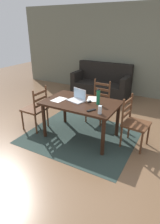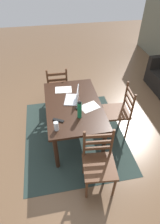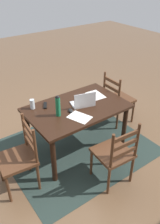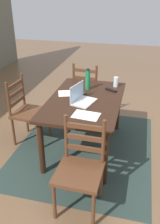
{
  "view_description": "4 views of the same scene",
  "coord_description": "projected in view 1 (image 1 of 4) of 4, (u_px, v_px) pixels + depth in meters",
  "views": [
    {
      "loc": [
        1.66,
        -3.03,
        2.1
      ],
      "look_at": [
        -0.07,
        0.09,
        0.48
      ],
      "focal_mm": 31.11,
      "sensor_mm": 36.0,
      "label": 1
    },
    {
      "loc": [
        2.36,
        -0.34,
        2.67
      ],
      "look_at": [
        0.11,
        0.09,
        0.65
      ],
      "focal_mm": 29.67,
      "sensor_mm": 36.0,
      "label": 2
    },
    {
      "loc": [
        1.66,
        2.38,
        2.5
      ],
      "look_at": [
        -0.1,
        -0.06,
        0.59
      ],
      "focal_mm": 37.91,
      "sensor_mm": 36.0,
      "label": 3
    },
    {
      "loc": [
        -2.81,
        -0.64,
        2.05
      ],
      "look_at": [
        -0.06,
        0.05,
        0.59
      ],
      "focal_mm": 39.65,
      "sensor_mm": 36.0,
      "label": 4
    }
  ],
  "objects": [
    {
      "name": "ground_plane",
      "position": [
        81.0,
        136.0,
        4.01
      ],
      "size": [
        14.0,
        14.0,
        0.0
      ],
      "primitive_type": "plane",
      "color": "brown"
    },
    {
      "name": "area_rug",
      "position": [
        81.0,
        136.0,
        4.01
      ],
      "size": [
        2.16,
        1.83,
        0.01
      ],
      "primitive_type": "cube",
      "color": "#283833",
      "rests_on": "ground"
    },
    {
      "name": "wall_back",
      "position": [
        130.0,
        51.0,
        5.94
      ],
      "size": [
        8.0,
        0.12,
        2.7
      ],
      "primitive_type": "cube",
      "color": "#6B6D5B",
      "rests_on": "ground"
    },
    {
      "name": "dining_table",
      "position": [
        81.0,
        107.0,
        3.74
      ],
      "size": [
        1.42,
        0.91,
        0.75
      ],
      "color": "black",
      "rests_on": "ground"
    },
    {
      "name": "chair_left_near",
      "position": [
        36.0,
        109.0,
        4.12
      ],
      "size": [
        0.45,
        0.45,
        0.95
      ],
      "color": "#56331E",
      "rests_on": "ground"
    },
    {
      "name": "chair_far_head",
      "position": [
        98.0,
        102.0,
        4.48
      ],
      "size": [
        0.47,
        0.47,
        0.95
      ],
      "color": "#56331E",
      "rests_on": "ground"
    },
    {
      "name": "chair_right_far",
      "position": [
        134.0,
        123.0,
        3.53
      ],
      "size": [
        0.48,
        0.48,
        0.95
      ],
      "color": "#56331E",
      "rests_on": "ground"
    },
    {
      "name": "couch",
      "position": [
        102.0,
        84.0,
        6.27
      ],
      "size": [
        1.8,
        0.8,
        1.0
      ],
      "color": "black",
      "rests_on": "ground"
    },
    {
      "name": "laptop",
      "position": [
        78.0,
        98.0,
        3.75
      ],
      "size": [
        0.37,
        0.3,
        0.23
      ],
      "color": "silver",
      "rests_on": "dining_table"
    },
    {
      "name": "water_bottle",
      "position": [
        98.0,
        96.0,
        3.52
      ],
      "size": [
        0.07,
        0.07,
        0.3
      ],
      "color": "#197247",
      "rests_on": "dining_table"
    },
    {
      "name": "drinking_glass",
      "position": [
        100.0,
        110.0,
        3.18
      ],
      "size": [
        0.07,
        0.07,
        0.14
      ],
      "primitive_type": "cylinder",
      "color": "silver",
      "rests_on": "dining_table"
    },
    {
      "name": "computer_mouse",
      "position": [
        89.0,
        101.0,
        3.68
      ],
      "size": [
        0.08,
        0.11,
        0.03
      ],
      "primitive_type": "ellipsoid",
      "rotation": [
        0.0,
        0.0,
        -0.27
      ],
      "color": "black",
      "rests_on": "dining_table"
    },
    {
      "name": "tv_remote",
      "position": [
        91.0,
        110.0,
        3.31
      ],
      "size": [
        0.12,
        0.17,
        0.02
      ],
      "primitive_type": "cube",
      "rotation": [
        0.0,
        0.0,
        2.63
      ],
      "color": "black",
      "rests_on": "dining_table"
    },
    {
      "name": "paper_stack_left",
      "position": [
        59.0,
        100.0,
        3.81
      ],
      "size": [
        0.24,
        0.31,
        0.0
      ],
      "primitive_type": "cube",
      "rotation": [
        0.0,
        0.0,
        -0.1
      ],
      "color": "white",
      "rests_on": "dining_table"
    },
    {
      "name": "paper_stack_right",
      "position": [
        93.0,
        99.0,
        3.84
      ],
      "size": [
        0.3,
        0.35,
        0.0
      ],
      "primitive_type": "cube",
      "rotation": [
        0.0,
        0.0,
        0.35
      ],
      "color": "white",
      "rests_on": "dining_table"
    }
  ]
}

